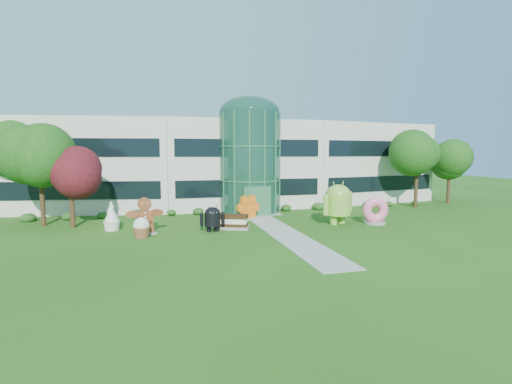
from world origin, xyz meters
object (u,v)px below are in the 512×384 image
object	(u,v)px
android_green	(338,201)
gingerbread	(145,216)
donut	(375,210)
android_black	(212,217)

from	to	relation	value
android_green	gingerbread	distance (m)	15.39
donut	gingerbread	xyz separation A→B (m)	(-18.38, 0.77, 0.22)
android_green	gingerbread	xyz separation A→B (m)	(-15.38, 0.03, -0.59)
gingerbread	android_black	bearing A→B (deg)	-17.42
donut	gingerbread	distance (m)	18.40
donut	gingerbread	world-z (taller)	gingerbread
android_green	android_black	world-z (taller)	android_green
android_black	gingerbread	size ratio (longest dim) A/B	0.75
android_black	donut	xyz separation A→B (m)	(13.51, -0.33, 0.03)
android_green	android_black	distance (m)	10.55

